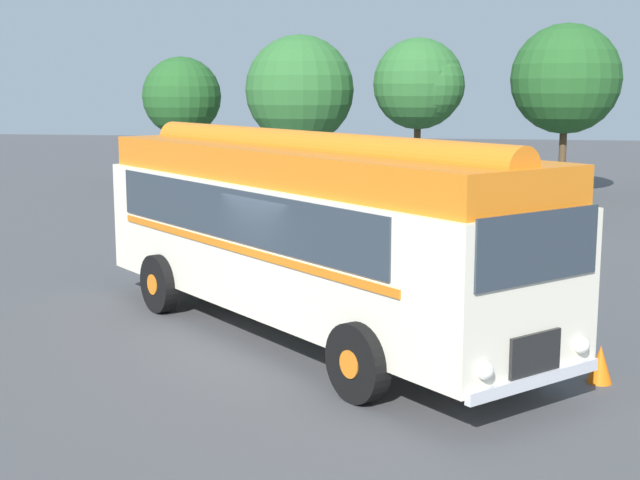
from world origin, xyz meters
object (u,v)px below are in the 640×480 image
(car_near_left, at_px, (268,191))
(traffic_cone, at_px, (600,364))
(vintage_bus, at_px, (305,226))
(car_far_right, at_px, (530,194))
(car_mid_left, at_px, (367,190))
(car_mid_right, at_px, (446,192))

(car_near_left, height_order, traffic_cone, car_near_left)
(car_near_left, relative_size, traffic_cone, 7.66)
(vintage_bus, distance_m, car_far_right, 14.97)
(vintage_bus, height_order, car_near_left, vintage_bus)
(traffic_cone, bearing_deg, car_near_left, 119.14)
(vintage_bus, relative_size, car_far_right, 2.11)
(car_near_left, height_order, car_mid_left, same)
(car_mid_left, relative_size, traffic_cone, 7.95)
(vintage_bus, height_order, car_mid_right, vintage_bus)
(vintage_bus, relative_size, traffic_cone, 16.31)
(vintage_bus, xyz_separation_m, traffic_cone, (4.65, -1.68, -1.62))
(vintage_bus, xyz_separation_m, car_near_left, (-3.94, 13.74, -1.05))
(car_mid_right, height_order, traffic_cone, car_mid_right)
(car_mid_right, bearing_deg, traffic_cone, -79.95)
(traffic_cone, bearing_deg, car_far_right, 90.69)
(vintage_bus, bearing_deg, car_far_right, 72.60)
(car_far_right, xyz_separation_m, traffic_cone, (0.19, -15.92, -0.57))
(car_far_right, bearing_deg, car_near_left, -176.56)
(car_mid_left, relative_size, car_mid_right, 1.03)
(car_near_left, bearing_deg, car_mid_left, 11.22)
(vintage_bus, distance_m, car_near_left, 14.33)
(vintage_bus, relative_size, car_mid_left, 2.05)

